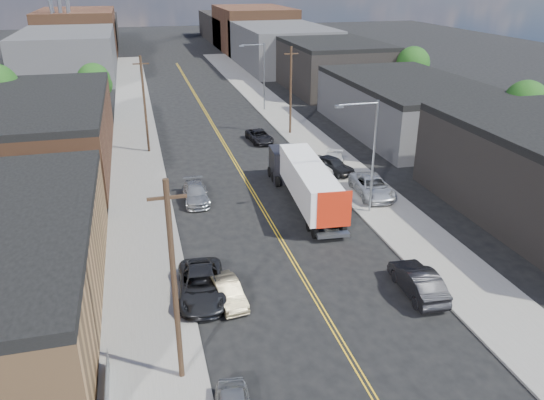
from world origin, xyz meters
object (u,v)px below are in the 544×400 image
car_left_c (201,285)px  car_ahead_truck (259,136)px  car_right_lot_b (331,163)px  car_right_lot_c (332,165)px  car_right_oncoming (418,281)px  car_left_b (228,292)px  car_right_lot_a (372,186)px  semi_truck (303,178)px  car_left_d (196,193)px

car_left_c → car_ahead_truck: size_ratio=1.20×
car_right_lot_b → car_right_lot_c: size_ratio=1.01×
car_right_oncoming → car_ahead_truck: (-2.01, 32.08, -0.16)m
car_right_lot_c → car_ahead_truck: size_ratio=0.96×
car_ahead_truck → car_right_oncoming: bearing=-91.2°
car_left_b → car_right_lot_a: bearing=32.7°
semi_truck → car_left_b: 15.27m
car_left_b → car_left_c: car_left_c is taller
car_right_lot_a → car_right_lot_c: 6.15m
car_left_d → car_ahead_truck: car_left_d is taller
car_left_c → car_right_lot_c: size_ratio=1.24×
car_right_lot_c → car_left_b: bearing=-152.6°
car_left_c → car_right_lot_b: 23.63m
car_right_oncoming → car_right_lot_b: 21.34m
car_left_d → car_right_oncoming: car_right_oncoming is taller
car_right_oncoming → car_right_lot_b: bearing=-93.5°
car_left_c → car_right_lot_c: bearing=55.4°
car_left_c → car_right_lot_a: size_ratio=0.99×
car_left_c → car_right_lot_c: car_right_lot_c is taller
semi_truck → car_left_b: semi_truck is taller
car_ahead_truck → car_left_c: bearing=-114.3°
car_left_c → car_right_lot_a: (15.94, 11.51, 0.16)m
car_right_oncoming → car_right_lot_a: car_right_lot_a is taller
semi_truck → car_right_lot_c: size_ratio=3.19×
semi_truck → car_left_d: 8.94m
car_left_c → car_right_lot_a: bearing=41.0°
semi_truck → car_right_lot_a: bearing=1.8°
car_right_lot_a → car_right_lot_b: bearing=104.0°
car_left_c → car_right_lot_c: (14.60, 17.51, 0.14)m
car_left_d → car_right_lot_b: 14.05m
car_right_lot_a → car_right_lot_b: (-1.13, 6.90, -0.13)m
car_left_b → car_left_d: (0.00, 15.05, 0.06)m
car_left_d → car_right_lot_a: 14.80m
car_right_lot_a → car_left_c: bearing=-139.5°
semi_truck → car_ahead_truck: bearing=92.8°
car_left_b → car_ahead_truck: size_ratio=0.82×
car_right_lot_a → car_ahead_truck: 18.64m
car_ahead_truck → car_right_lot_c: bearing=-75.0°
car_left_d → semi_truck: bearing=-14.7°
car_right_oncoming → car_right_lot_c: 20.42m
semi_truck → car_left_c: (-9.88, -11.78, -1.36)m
car_left_c → car_ahead_truck: car_left_c is taller
car_right_lot_a → car_right_lot_c: bearing=107.3°
car_right_lot_a → car_right_lot_c: size_ratio=1.26×
car_left_d → car_ahead_truck: bearing=60.7°
car_left_c → car_right_oncoming: car_right_oncoming is taller
car_left_b → car_right_lot_c: (13.20, 18.33, 0.29)m
semi_truck → car_left_c: 15.43m
semi_truck → car_left_d: (-8.48, 2.45, -1.45)m
semi_truck → car_ahead_truck: (0.49, 17.51, -1.49)m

